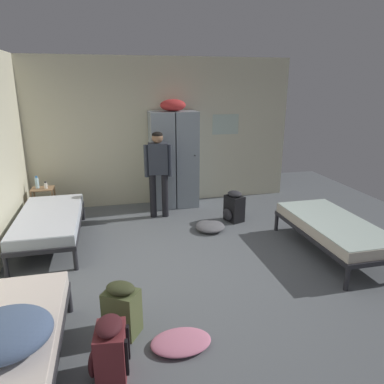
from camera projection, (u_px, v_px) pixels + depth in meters
The scene contains 15 objects.
ground_plane at pixel (197, 265), 4.83m from camera, with size 8.84×8.84×0.00m, color slate.
room_backdrop at pixel (90, 148), 5.38m from camera, with size 5.22×5.58×2.84m.
locker_bank at pixel (174, 158), 6.89m from camera, with size 0.90×0.55×2.07m.
shelf_unit at pixel (44, 200), 6.38m from camera, with size 0.38×0.30×0.57m.
bed_right at pixel (334, 228), 5.08m from camera, with size 0.90×1.90×0.49m.
bed_left_rear at pixel (49, 220), 5.35m from camera, with size 0.90×1.90×0.49m.
bedding_heap at pixel (5, 333), 2.61m from camera, with size 0.68×0.64×0.24m.
person_traveler at pixel (158, 167), 6.30m from camera, with size 0.49×0.24×1.56m.
water_bottle at pixel (37, 183), 6.28m from camera, with size 0.06×0.06×0.22m.
lotion_bottle at pixel (46, 185), 6.27m from camera, with size 0.05×0.05×0.13m.
backpack_black at pixel (234, 207), 6.29m from camera, with size 0.39×0.38×0.55m.
backpack_olive at pixel (121, 310), 3.44m from camera, with size 0.40×0.41×0.55m.
backpack_maroon at pixel (110, 350), 2.93m from camera, with size 0.36×0.35×0.55m.
clothes_pile_grey at pixel (210, 226), 5.95m from camera, with size 0.49×0.52×0.13m.
clothes_pile_pink at pixel (181, 342), 3.34m from camera, with size 0.58×0.40×0.08m.
Camera 1 is at (-1.06, -4.19, 2.37)m, focal length 33.34 mm.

